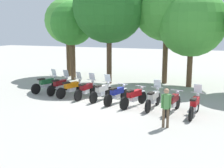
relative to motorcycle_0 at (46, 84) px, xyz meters
The scene contains 17 objects.
ground_plane 4.66m from the motorcycle_0, 11.96° to the right, with size 80.00×80.00×0.00m, color #9E9B93.
motorcycle_0 is the anchor object (origin of this frame).
motorcycle_1 1.01m from the motorcycle_0, ahead, with size 0.68×2.18×1.37m.
motorcycle_2 2.08m from the motorcycle_0, 13.55° to the right, with size 0.86×2.12×1.37m.
motorcycle_3 3.08m from the motorcycle_0, 10.90° to the right, with size 0.66×2.19×1.37m.
motorcycle_4 4.10m from the motorcycle_0, 10.14° to the right, with size 0.70×2.18×1.37m.
motorcycle_5 5.16m from the motorcycle_0, 12.09° to the right, with size 0.78×2.15×0.99m.
motorcycle_6 6.20m from the motorcycle_0, 12.18° to the right, with size 0.89×2.11×0.99m.
motorcycle_7 7.19m from the motorcycle_0, 10.88° to the right, with size 0.62×2.19×1.37m.
motorcycle_8 8.25m from the motorcycle_0, 11.88° to the right, with size 0.68×2.18×0.99m.
motorcycle_9 9.27m from the motorcycle_0, 11.64° to the right, with size 0.62×2.19×1.37m.
person_0 9.07m from the motorcycle_0, 25.65° to the right, with size 0.40×0.27×1.60m.
tree_0 7.31m from the motorcycle_0, 106.45° to the left, with size 3.65×3.65×6.30m.
tree_1 5.84m from the motorcycle_0, 97.19° to the left, with size 3.23×3.23×5.85m.
tree_2 6.82m from the motorcycle_0, 58.16° to the left, with size 5.01×5.01×7.86m.
tree_3 9.64m from the motorcycle_0, 41.77° to the left, with size 4.70×4.70×7.69m.
tree_4 10.11m from the motorcycle_0, 31.30° to the left, with size 4.46×4.46×6.49m.
Camera 1 is at (5.70, -14.18, 3.94)m, focal length 47.06 mm.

